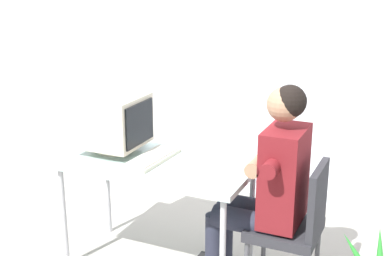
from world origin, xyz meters
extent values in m
cube|color=silver|center=(0.30, 1.40, 1.50)|extent=(8.00, 0.10, 3.00)
cylinder|color=#B7B7BC|center=(-0.55, -0.26, 0.35)|extent=(0.04, 0.04, 0.70)
cylinder|color=#B7B7BC|center=(0.55, -0.26, 0.35)|extent=(0.04, 0.04, 0.70)
cylinder|color=#B7B7BC|center=(-0.55, 0.26, 0.35)|extent=(0.04, 0.04, 0.70)
cylinder|color=#B7B7BC|center=(0.55, 0.26, 0.35)|extent=(0.04, 0.04, 0.70)
cube|color=silver|center=(0.00, 0.00, 0.72)|extent=(1.23, 0.64, 0.04)
cylinder|color=beige|center=(-0.34, 0.05, 0.75)|extent=(0.22, 0.22, 0.02)
cylinder|color=beige|center=(-0.34, 0.05, 0.77)|extent=(0.06, 0.06, 0.03)
cube|color=beige|center=(-0.34, 0.05, 0.95)|extent=(0.38, 0.39, 0.33)
cube|color=black|center=(-0.14, 0.05, 0.95)|extent=(0.01, 0.33, 0.27)
cube|color=beige|center=(-0.03, 0.00, 0.75)|extent=(0.20, 0.46, 0.02)
cube|color=beige|center=(-0.03, 0.00, 0.77)|extent=(0.17, 0.42, 0.01)
cylinder|color=#4C4C51|center=(0.66, 0.22, 0.19)|extent=(0.03, 0.03, 0.39)
cylinder|color=#4C4C51|center=(1.00, 0.22, 0.19)|extent=(0.03, 0.03, 0.39)
cube|color=#2D2D33|center=(0.83, 0.05, 0.42)|extent=(0.40, 0.40, 0.06)
cube|color=#2D2D33|center=(1.01, 0.05, 0.65)|extent=(0.04, 0.36, 0.40)
cube|color=maroon|center=(0.81, 0.05, 0.76)|extent=(0.22, 0.36, 0.58)
sphere|color=#A57A5B|center=(0.79, 0.05, 1.18)|extent=(0.20, 0.20, 0.20)
sphere|color=black|center=(0.82, 0.05, 1.20)|extent=(0.19, 0.19, 0.19)
cylinder|color=#262838|center=(0.61, -0.04, 0.47)|extent=(0.39, 0.14, 0.14)
cylinder|color=#262838|center=(0.61, 0.14, 0.47)|extent=(0.39, 0.14, 0.14)
cylinder|color=#262838|center=(0.41, -0.04, 0.23)|extent=(0.11, 0.11, 0.47)
cylinder|color=#262838|center=(0.41, 0.14, 0.23)|extent=(0.11, 0.11, 0.47)
cylinder|color=maroon|center=(0.79, -0.16, 0.88)|extent=(0.09, 0.14, 0.09)
cylinder|color=maroon|center=(0.79, 0.26, 0.88)|extent=(0.09, 0.14, 0.09)
cylinder|color=#A57A5B|center=(0.67, 0.05, 0.83)|extent=(0.09, 0.36, 0.09)
camera|label=1|loc=(1.53, -2.81, 1.94)|focal=50.50mm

